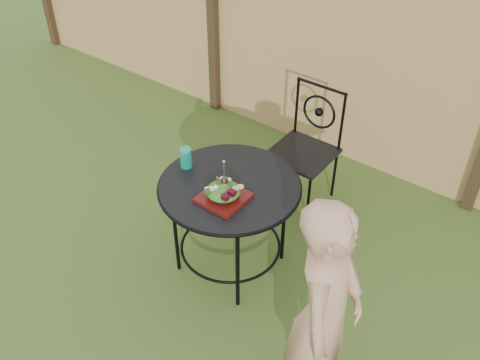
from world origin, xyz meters
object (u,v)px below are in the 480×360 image
Objects in this scene: patio_table at (230,201)px; patio_chair at (306,145)px; diner at (325,315)px; salad_plate at (223,198)px.

patio_table is 0.96m from patio_chair.
patio_table is at bearing -90.20° from patio_chair.
diner reaches higher than patio_table.
patio_table is at bearing 113.14° from salad_plate.
patio_chair is at bearing 89.80° from patio_table.
diner reaches higher than salad_plate.
diner is at bearing -56.15° from patio_chair.
salad_plate is at bearing -87.16° from patio_chair.
patio_chair is 1.12m from salad_plate.
patio_chair is 1.77m from diner.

